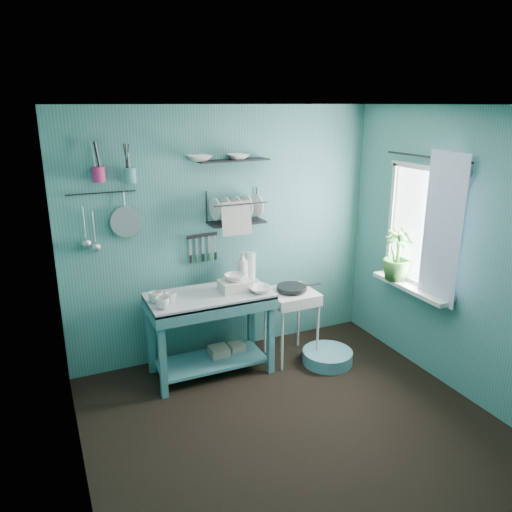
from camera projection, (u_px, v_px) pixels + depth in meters
name	position (u px, v px, depth m)	size (l,w,h in m)	color
floor	(293.00, 426.00, 4.05)	(3.20, 3.20, 0.00)	black
ceiling	(302.00, 105.00, 3.32)	(3.20, 3.20, 0.00)	silver
wall_back	(225.00, 234.00, 4.99)	(3.20, 3.20, 0.00)	#356D6B
wall_front	(449.00, 379.00, 2.38)	(3.20, 3.20, 0.00)	#356D6B
wall_left	(68.00, 318.00, 3.06)	(3.00, 3.00, 0.00)	#356D6B
wall_right	(459.00, 255.00, 4.31)	(3.00, 3.00, 0.00)	#356D6B
work_counter	(210.00, 334.00, 4.75)	(1.15, 0.57, 0.81)	#376D74
mug_left	(162.00, 303.00, 4.29)	(0.12, 0.12, 0.10)	silver
mug_mid	(171.00, 298.00, 4.41)	(0.10, 0.10, 0.09)	silver
mug_right	(156.00, 297.00, 4.42)	(0.12, 0.12, 0.10)	silver
wash_tub	(235.00, 286.00, 4.69)	(0.28, 0.22, 0.10)	beige
tub_bowl	(235.00, 278.00, 4.67)	(0.20, 0.20, 0.06)	silver
soap_bottle	(242.00, 267.00, 4.92)	(0.12, 0.12, 0.30)	beige
water_bottle	(251.00, 266.00, 4.98)	(0.09, 0.09, 0.28)	silver
counter_bowl	(260.00, 289.00, 4.67)	(0.22, 0.22, 0.05)	silver
hotplate_stand	(291.00, 325.00, 5.04)	(0.45, 0.45, 0.73)	beige
frying_pan	(292.00, 288.00, 4.92)	(0.30, 0.30, 0.04)	black
knife_strip	(202.00, 236.00, 4.86)	(0.32, 0.02, 0.03)	black
dish_rack	(236.00, 207.00, 4.82)	(0.55, 0.24, 0.32)	black
upper_shelf	(233.00, 160.00, 4.71)	(0.70, 0.18, 0.01)	black
shelf_bowl_left	(199.00, 152.00, 4.55)	(0.22, 0.22, 0.06)	silver
shelf_bowl_right	(238.00, 150.00, 4.70)	(0.20, 0.20, 0.05)	silver
utensil_cup_magenta	(99.00, 174.00, 4.26)	(0.11, 0.11, 0.13)	#B2205B
utensil_cup_teal	(130.00, 175.00, 4.37)	(0.11, 0.11, 0.13)	teal
colander	(126.00, 222.00, 4.50)	(0.28, 0.28, 0.03)	#A2A5AA
ladle_outer	(84.00, 224.00, 4.36)	(0.01, 0.01, 0.30)	#A2A5AA
ladle_inner	(94.00, 228.00, 4.41)	(0.01, 0.01, 0.30)	#A2A5AA
hook_rail	(101.00, 193.00, 4.36)	(0.01, 0.01, 0.60)	black
window_glass	(423.00, 227.00, 4.66)	(1.10, 1.10, 0.00)	white
windowsill	(410.00, 288.00, 4.80)	(0.16, 0.95, 0.04)	beige
curtain	(442.00, 230.00, 4.35)	(1.35, 1.35, 0.00)	white
curtain_rod	(426.00, 157.00, 4.45)	(0.02, 0.02, 1.05)	black
potted_plant	(397.00, 255.00, 4.89)	(0.28, 0.28, 0.51)	#2C5D25
storage_tin_large	(219.00, 357.00, 4.92)	(0.18, 0.18, 0.22)	gray
storage_tin_small	(237.00, 353.00, 5.03)	(0.15, 0.15, 0.20)	gray
floor_basin	(327.00, 357.00, 5.02)	(0.50, 0.50, 0.13)	teal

